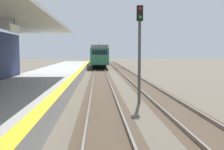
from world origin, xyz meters
name	(u,v)px	position (x,y,z in m)	size (l,w,h in m)	color
station_platform	(24,93)	(-2.50, 16.00, 0.45)	(5.00, 80.00, 0.91)	#A8A8A3
track_pair_nearest_platform	(102,90)	(1.90, 20.00, 0.05)	(2.34, 120.00, 0.16)	#4C3D2D
track_pair_middle	(149,90)	(5.30, 20.00, 0.05)	(2.34, 120.00, 0.16)	#4C3D2D
approaching_train	(99,55)	(1.90, 51.37, 2.18)	(2.93, 19.60, 4.76)	#286647
rail_signal_post	(140,44)	(3.84, 15.25, 3.19)	(0.32, 0.34, 5.20)	#4C4C4C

